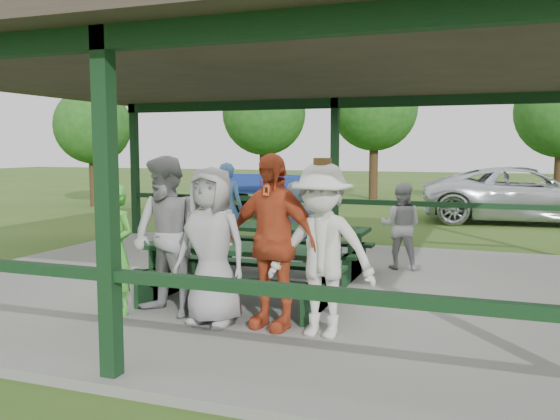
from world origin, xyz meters
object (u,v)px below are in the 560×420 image
at_px(picnic_table_far, 281,243).
at_px(pickup_truck, 526,195).
at_px(contestant_green, 115,250).
at_px(contestant_grey_mid, 212,246).
at_px(spectator_blue, 227,208).
at_px(contestant_white_fedora, 322,250).
at_px(farm_trailer, 252,194).
at_px(spectator_grey, 401,226).
at_px(spectator_lblue, 296,222).
at_px(contestant_grey_left, 167,236).
at_px(picnic_table_near, 239,267).
at_px(contestant_red, 272,241).

distance_m(picnic_table_far, pickup_truck, 9.90).
bearing_deg(contestant_green, pickup_truck, 79.61).
distance_m(contestant_grey_mid, spectator_blue, 4.55).
relative_size(contestant_white_fedora, pickup_truck, 0.34).
bearing_deg(pickup_truck, spectator_blue, 139.05).
xyz_separation_m(contestant_green, farm_trailer, (-2.79, 10.91, -0.21)).
xyz_separation_m(spectator_grey, pickup_truck, (2.25, 8.09, -0.03)).
xyz_separation_m(contestant_grey_mid, spectator_lblue, (-0.27, 3.78, -0.18)).
relative_size(picnic_table_far, contestant_white_fedora, 1.47).
relative_size(contestant_grey_left, spectator_lblue, 1.33).
bearing_deg(spectator_grey, contestant_white_fedora, 86.21).
height_order(picnic_table_far, spectator_blue, spectator_blue).
bearing_deg(picnic_table_near, spectator_grey, 61.41).
bearing_deg(spectator_blue, spectator_lblue, 158.49).
bearing_deg(contestant_red, pickup_truck, 87.00).
height_order(contestant_green, contestant_grey_left, contestant_grey_left).
bearing_deg(spectator_blue, picnic_table_far, 134.07).
distance_m(contestant_green, spectator_blue, 4.25).
distance_m(contestant_green, contestant_red, 1.96).
relative_size(picnic_table_far, contestant_red, 1.43).
distance_m(picnic_table_near, contestant_grey_left, 1.08).
bearing_deg(contestant_white_fedora, picnic_table_near, 150.11).
xyz_separation_m(picnic_table_near, contestant_red, (0.75, -0.79, 0.50)).
relative_size(contestant_grey_mid, spectator_grey, 1.25).
distance_m(contestant_grey_mid, pickup_truck, 12.55).
relative_size(spectator_grey, pickup_truck, 0.25).
bearing_deg(contestant_grey_left, contestant_red, 16.11).
bearing_deg(farm_trailer, contestant_red, -61.40).
relative_size(contestant_grey_mid, pickup_truck, 0.32).
distance_m(contestant_grey_left, farm_trailer, 11.27).
relative_size(spectator_blue, farm_trailer, 0.44).
bearing_deg(spectator_grey, pickup_truck, -105.54).
bearing_deg(farm_trailer, pickup_truck, 12.70).
xyz_separation_m(contestant_red, spectator_lblue, (-0.94, 3.66, -0.25)).
height_order(picnic_table_far, farm_trailer, farm_trailer).
xyz_separation_m(contestant_grey_left, contestant_red, (1.33, -0.01, 0.02)).
bearing_deg(contestant_grey_mid, contestant_green, -174.42).
relative_size(picnic_table_far, pickup_truck, 0.49).
xyz_separation_m(picnic_table_near, contestant_grey_mid, (0.08, -0.92, 0.42)).
height_order(picnic_table_far, contestant_grey_mid, contestant_grey_mid).
bearing_deg(spectator_lblue, contestant_red, 84.61).
relative_size(contestant_grey_mid, contestant_white_fedora, 0.95).
height_order(picnic_table_far, pickup_truck, pickup_truck).
distance_m(picnic_table_far, contestant_red, 2.97).
relative_size(spectator_lblue, spectator_grey, 1.01).
distance_m(contestant_grey_mid, contestant_red, 0.69).
xyz_separation_m(spectator_blue, pickup_truck, (5.56, 7.77, -0.18)).
relative_size(contestant_grey_left, contestant_grey_mid, 1.07).
relative_size(picnic_table_far, farm_trailer, 0.71).
distance_m(contestant_white_fedora, spectator_lblue, 4.07).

